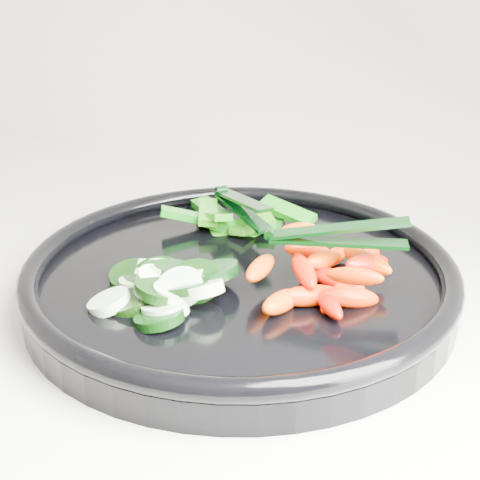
% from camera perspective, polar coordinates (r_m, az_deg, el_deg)
% --- Properties ---
extents(veggie_tray, '(0.38, 0.38, 0.04)m').
position_cam_1_polar(veggie_tray, '(0.58, -0.00, -3.11)').
color(veggie_tray, black).
rests_on(veggie_tray, counter).
extents(cucumber_pile, '(0.12, 0.12, 0.04)m').
position_cam_1_polar(cucumber_pile, '(0.55, -6.39, -3.72)').
color(cucumber_pile, black).
rests_on(cucumber_pile, veggie_tray).
extents(carrot_pile, '(0.11, 0.16, 0.05)m').
position_cam_1_polar(carrot_pile, '(0.55, 7.24, -2.83)').
color(carrot_pile, '#FE1100').
rests_on(carrot_pile, veggie_tray).
extents(pepper_pile, '(0.14, 0.09, 0.04)m').
position_cam_1_polar(pepper_pile, '(0.67, -0.78, 1.80)').
color(pepper_pile, '#256F0A').
rests_on(pepper_pile, veggie_tray).
extents(tong_carrot, '(0.11, 0.05, 0.02)m').
position_cam_1_polar(tong_carrot, '(0.54, 8.00, 0.43)').
color(tong_carrot, black).
rests_on(tong_carrot, carrot_pile).
extents(tong_pepper, '(0.10, 0.08, 0.02)m').
position_cam_1_polar(tong_pepper, '(0.66, 0.07, 3.05)').
color(tong_pepper, black).
rests_on(tong_pepper, pepper_pile).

